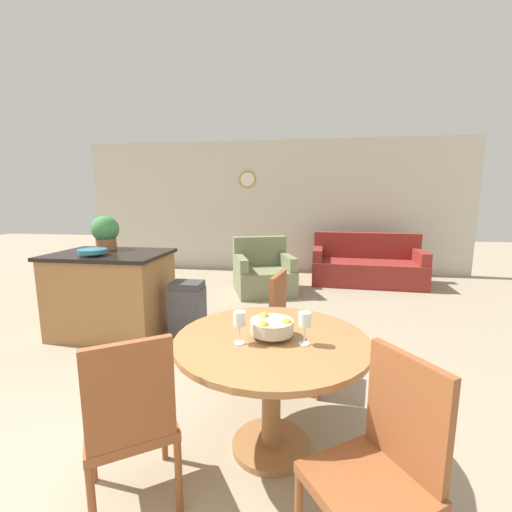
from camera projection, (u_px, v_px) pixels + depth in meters
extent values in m
cube|color=beige|center=(272.00, 207.00, 7.18)|extent=(8.00, 0.06, 2.70)
cylinder|color=tan|center=(247.00, 179.00, 7.12)|extent=(0.36, 0.02, 0.36)
cylinder|color=white|center=(247.00, 179.00, 7.10)|extent=(0.29, 0.01, 0.29)
cylinder|color=#9E6B3D|center=(271.00, 445.00, 2.14)|extent=(0.48, 0.48, 0.04)
cylinder|color=#9E6B3D|center=(271.00, 394.00, 2.08)|extent=(0.12, 0.12, 0.65)
cylinder|color=#9E6B3D|center=(272.00, 340.00, 2.02)|extent=(1.15, 1.15, 0.03)
cylinder|color=brown|center=(92.00, 449.00, 1.85)|extent=(0.04, 0.04, 0.39)
cylinder|color=brown|center=(164.00, 429.00, 2.02)|extent=(0.04, 0.04, 0.39)
cylinder|color=brown|center=(92.00, 506.00, 1.51)|extent=(0.04, 0.04, 0.39)
cylinder|color=brown|center=(179.00, 476.00, 1.67)|extent=(0.04, 0.04, 0.39)
cube|color=brown|center=(130.00, 423.00, 1.73)|extent=(0.58, 0.58, 0.05)
cube|color=brown|center=(131.00, 394.00, 1.51)|extent=(0.34, 0.25, 0.48)
cylinder|color=brown|center=(366.00, 482.00, 1.64)|extent=(0.04, 0.04, 0.39)
cube|color=brown|center=(367.00, 486.00, 1.35)|extent=(0.58, 0.58, 0.05)
cube|color=brown|center=(406.00, 412.00, 1.39)|extent=(0.25, 0.34, 0.48)
cylinder|color=brown|center=(326.00, 355.00, 2.97)|extent=(0.04, 0.04, 0.39)
cylinder|color=brown|center=(319.00, 376.00, 2.61)|extent=(0.04, 0.04, 0.39)
cylinder|color=brown|center=(283.00, 348.00, 3.10)|extent=(0.04, 0.04, 0.39)
cylinder|color=brown|center=(271.00, 368.00, 2.74)|extent=(0.04, 0.04, 0.39)
cube|color=brown|center=(300.00, 336.00, 2.82)|extent=(0.49, 0.49, 0.05)
cube|color=brown|center=(278.00, 302.00, 2.83)|extent=(0.11, 0.39, 0.48)
cylinder|color=#B7B29E|center=(272.00, 335.00, 2.01)|extent=(0.10, 0.10, 0.03)
cylinder|color=#B7B29E|center=(272.00, 327.00, 2.00)|extent=(0.25, 0.25, 0.08)
sphere|color=gold|center=(286.00, 324.00, 1.97)|extent=(0.07, 0.07, 0.07)
sphere|color=gold|center=(263.00, 318.00, 2.07)|extent=(0.07, 0.07, 0.07)
sphere|color=gold|center=(263.00, 327.00, 1.93)|extent=(0.07, 0.07, 0.07)
cylinder|color=silver|center=(240.00, 343.00, 1.94)|extent=(0.06, 0.06, 0.01)
cylinder|color=silver|center=(240.00, 334.00, 1.93)|extent=(0.01, 0.01, 0.10)
cylinder|color=silver|center=(240.00, 318.00, 1.91)|extent=(0.07, 0.07, 0.08)
cylinder|color=silver|center=(304.00, 344.00, 1.92)|extent=(0.06, 0.06, 0.01)
cylinder|color=silver|center=(305.00, 335.00, 1.91)|extent=(0.01, 0.01, 0.10)
cylinder|color=silver|center=(305.00, 319.00, 1.90)|extent=(0.07, 0.07, 0.08)
cube|color=#9E6B3D|center=(112.00, 295.00, 3.90)|extent=(1.18, 0.84, 0.90)
cube|color=black|center=(109.00, 254.00, 3.82)|extent=(1.24, 0.90, 0.04)
cylinder|color=teal|center=(93.00, 254.00, 3.63)|extent=(0.10, 0.10, 0.02)
cylinder|color=teal|center=(92.00, 251.00, 3.63)|extent=(0.30, 0.30, 0.04)
cylinder|color=#A36642|center=(106.00, 244.00, 4.05)|extent=(0.23, 0.23, 0.13)
sphere|color=#478E4C|center=(105.00, 229.00, 4.02)|extent=(0.31, 0.31, 0.31)
cube|color=#47474C|center=(188.00, 313.00, 3.82)|extent=(0.36, 0.28, 0.55)
cube|color=#3C3C41|center=(187.00, 285.00, 3.76)|extent=(0.34, 0.27, 0.08)
cube|color=maroon|center=(367.00, 272.00, 6.20)|extent=(1.97, 1.03, 0.42)
cube|color=maroon|center=(366.00, 245.00, 6.47)|extent=(1.93, 0.31, 0.47)
cube|color=maroon|center=(317.00, 264.00, 6.35)|extent=(0.21, 0.87, 0.63)
cube|color=maroon|center=(419.00, 268.00, 6.00)|extent=(0.21, 0.87, 0.63)
cube|color=#7A7F5B|center=(264.00, 281.00, 5.61)|extent=(1.16, 1.17, 0.40)
cube|color=#7A7F5B|center=(259.00, 251.00, 5.88)|extent=(0.92, 0.49, 0.49)
cube|color=#7A7F5B|center=(241.00, 275.00, 5.52)|extent=(0.41, 0.85, 0.62)
cube|color=#7A7F5B|center=(287.00, 273.00, 5.66)|extent=(0.41, 0.85, 0.62)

